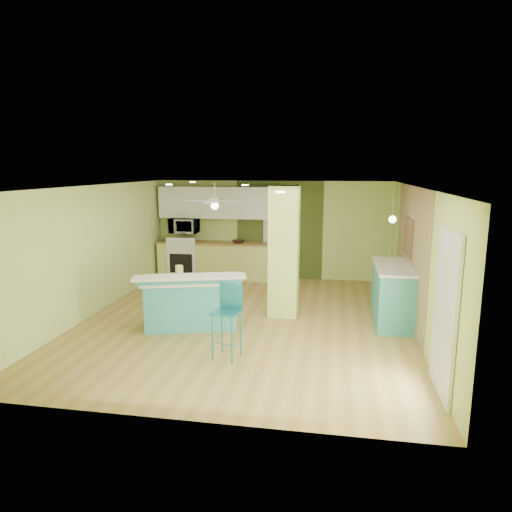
# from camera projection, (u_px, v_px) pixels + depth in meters

# --- Properties ---
(floor) EXTENTS (6.00, 7.00, 0.01)m
(floor) POSITION_uv_depth(u_px,v_px,m) (246.00, 321.00, 8.57)
(floor) COLOR olive
(floor) RESTS_ON ground
(ceiling) EXTENTS (6.00, 7.00, 0.01)m
(ceiling) POSITION_uv_depth(u_px,v_px,m) (245.00, 186.00, 8.09)
(ceiling) COLOR white
(ceiling) RESTS_ON wall_back
(wall_back) EXTENTS (6.00, 0.01, 2.50)m
(wall_back) POSITION_uv_depth(u_px,v_px,m) (272.00, 230.00, 11.72)
(wall_back) COLOR #C3D874
(wall_back) RESTS_ON floor
(wall_front) EXTENTS (6.00, 0.01, 2.50)m
(wall_front) POSITION_uv_depth(u_px,v_px,m) (184.00, 316.00, 4.94)
(wall_front) COLOR #C3D874
(wall_front) RESTS_ON floor
(wall_left) EXTENTS (0.01, 7.00, 2.50)m
(wall_left) POSITION_uv_depth(u_px,v_px,m) (94.00, 250.00, 8.83)
(wall_left) COLOR #C3D874
(wall_left) RESTS_ON floor
(wall_right) EXTENTS (0.01, 7.00, 2.50)m
(wall_right) POSITION_uv_depth(u_px,v_px,m) (417.00, 261.00, 7.83)
(wall_right) COLOR #C3D874
(wall_right) RESTS_ON floor
(wood_panel) EXTENTS (0.02, 3.40, 2.50)m
(wood_panel) POSITION_uv_depth(u_px,v_px,m) (410.00, 255.00, 8.42)
(wood_panel) COLOR #87704D
(wood_panel) RESTS_ON floor
(olive_accent) EXTENTS (2.20, 0.02, 2.50)m
(olive_accent) POSITION_uv_depth(u_px,v_px,m) (279.00, 230.00, 11.67)
(olive_accent) COLOR #434F1F
(olive_accent) RESTS_ON floor
(interior_door) EXTENTS (0.82, 0.05, 2.00)m
(interior_door) POSITION_uv_depth(u_px,v_px,m) (279.00, 240.00, 11.69)
(interior_door) COLOR silver
(interior_door) RESTS_ON floor
(french_door) EXTENTS (0.04, 1.08, 2.10)m
(french_door) POSITION_uv_depth(u_px,v_px,m) (445.00, 314.00, 5.65)
(french_door) COLOR silver
(french_door) RESTS_ON floor
(column) EXTENTS (0.55, 0.55, 2.50)m
(column) POSITION_uv_depth(u_px,v_px,m) (284.00, 252.00, 8.71)
(column) COLOR #C6E168
(column) RESTS_ON floor
(kitchen_run) EXTENTS (3.25, 0.63, 0.94)m
(kitchen_run) POSITION_uv_depth(u_px,v_px,m) (220.00, 260.00, 11.79)
(kitchen_run) COLOR #D0CE6C
(kitchen_run) RESTS_ON floor
(stove) EXTENTS (0.76, 0.66, 1.08)m
(stove) POSITION_uv_depth(u_px,v_px,m) (185.00, 259.00, 11.95)
(stove) COLOR white
(stove) RESTS_ON floor
(upper_cabinets) EXTENTS (3.20, 0.34, 0.80)m
(upper_cabinets) POSITION_uv_depth(u_px,v_px,m) (220.00, 203.00, 11.63)
(upper_cabinets) COLOR white
(upper_cabinets) RESTS_ON wall_back
(microwave) EXTENTS (0.70, 0.48, 0.39)m
(microwave) POSITION_uv_depth(u_px,v_px,m) (184.00, 226.00, 11.78)
(microwave) COLOR white
(microwave) RESTS_ON wall_back
(ceiling_fan) EXTENTS (1.41, 1.41, 0.61)m
(ceiling_fan) POSITION_uv_depth(u_px,v_px,m) (215.00, 201.00, 10.29)
(ceiling_fan) COLOR silver
(ceiling_fan) RESTS_ON ceiling
(pendant_lamp) EXTENTS (0.14, 0.14, 0.69)m
(pendant_lamp) POSITION_uv_depth(u_px,v_px,m) (393.00, 219.00, 8.50)
(pendant_lamp) COLOR silver
(pendant_lamp) RESTS_ON ceiling
(wall_decor) EXTENTS (0.03, 0.90, 0.70)m
(wall_decor) POSITION_uv_depth(u_px,v_px,m) (409.00, 237.00, 8.56)
(wall_decor) COLOR brown
(wall_decor) RESTS_ON wood_panel
(peninsula) EXTENTS (2.01, 1.48, 1.02)m
(peninsula) POSITION_uv_depth(u_px,v_px,m) (191.00, 301.00, 8.19)
(peninsula) COLOR teal
(peninsula) RESTS_ON floor
(bar_stool) EXTENTS (0.45, 0.45, 1.14)m
(bar_stool) POSITION_uv_depth(u_px,v_px,m) (229.00, 309.00, 6.80)
(bar_stool) COLOR #1B727C
(bar_stool) RESTS_ON floor
(side_counter) EXTENTS (0.71, 1.67, 1.07)m
(side_counter) POSITION_uv_depth(u_px,v_px,m) (393.00, 294.00, 8.42)
(side_counter) COLOR teal
(side_counter) RESTS_ON floor
(fruit_bowl) EXTENTS (0.38, 0.38, 0.07)m
(fruit_bowl) POSITION_uv_depth(u_px,v_px,m) (239.00, 242.00, 11.60)
(fruit_bowl) COLOR #382116
(fruit_bowl) RESTS_ON kitchen_run
(canister) EXTENTS (0.14, 0.14, 0.19)m
(canister) POSITION_uv_depth(u_px,v_px,m) (179.00, 271.00, 8.30)
(canister) COLOR gold
(canister) RESTS_ON peninsula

